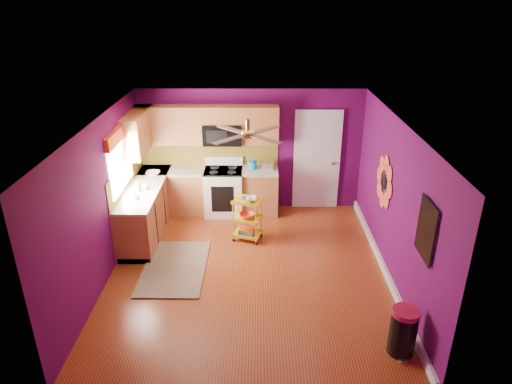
{
  "coord_description": "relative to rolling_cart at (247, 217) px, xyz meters",
  "views": [
    {
      "loc": [
        0.16,
        -6.33,
        4.25
      ],
      "look_at": [
        0.12,
        0.4,
        1.25
      ],
      "focal_mm": 32.0,
      "sensor_mm": 36.0,
      "label": 1
    }
  ],
  "objects": [
    {
      "name": "panel_door",
      "position": [
        1.39,
        1.41,
        0.57
      ],
      "size": [
        0.95,
        0.11,
        2.15
      ],
      "color": "white",
      "rests_on": "ground"
    },
    {
      "name": "room_envelope",
      "position": [
        0.07,
        -1.06,
        1.18
      ],
      "size": [
        4.54,
        5.04,
        2.52
      ],
      "color": "#52094A",
      "rests_on": "ground"
    },
    {
      "name": "counter_dish",
      "position": [
        -1.86,
        0.85,
        0.52
      ],
      "size": [
        0.27,
        0.27,
        0.07
      ],
      "primitive_type": "imported",
      "color": "white",
      "rests_on": "lower_cabinets"
    },
    {
      "name": "shag_rug",
      "position": [
        -1.19,
        -0.97,
        -0.44
      ],
      "size": [
        1.04,
        1.68,
        0.02
      ],
      "primitive_type": "cube",
      "rotation": [
        0.0,
        0.0,
        -0.01
      ],
      "color": "black",
      "rests_on": "ground"
    },
    {
      "name": "soap_bottle_b",
      "position": [
        -1.84,
        0.17,
        0.56
      ],
      "size": [
        0.12,
        0.12,
        0.15
      ],
      "primitive_type": "imported",
      "color": "white",
      "rests_on": "lower_cabinets"
    },
    {
      "name": "soap_bottle_a",
      "position": [
        -1.96,
        0.05,
        0.58
      ],
      "size": [
        0.09,
        0.09,
        0.19
      ],
      "primitive_type": "imported",
      "color": "#EA3F72",
      "rests_on": "lower_cabinets"
    },
    {
      "name": "upper_cabinetry",
      "position": [
        -1.2,
        1.12,
        1.34
      ],
      "size": [
        2.8,
        2.3,
        1.26
      ],
      "color": "brown",
      "rests_on": "ground"
    },
    {
      "name": "teal_kettle",
      "position": [
        0.08,
        1.2,
        0.57
      ],
      "size": [
        0.18,
        0.18,
        0.21
      ],
      "color": "#167DAA",
      "rests_on": "lower_cabinets"
    },
    {
      "name": "right_wall_art",
      "position": [
        2.27,
        -1.39,
        0.99
      ],
      "size": [
        0.04,
        2.74,
        1.04
      ],
      "color": "black",
      "rests_on": "ground"
    },
    {
      "name": "lower_cabinets",
      "position": [
        -1.31,
        0.76,
        -0.02
      ],
      "size": [
        2.81,
        2.31,
        0.94
      ],
      "color": "brown",
      "rests_on": "ground"
    },
    {
      "name": "left_window",
      "position": [
        -2.18,
        -0.01,
        1.28
      ],
      "size": [
        0.08,
        1.35,
        1.08
      ],
      "color": "white",
      "rests_on": "ground"
    },
    {
      "name": "toaster",
      "position": [
        0.38,
        1.18,
        0.57
      ],
      "size": [
        0.22,
        0.15,
        0.18
      ],
      "primitive_type": "cube",
      "color": "beige",
      "rests_on": "lower_cabinets"
    },
    {
      "name": "trash_can",
      "position": [
        2.02,
        -2.86,
        -0.13
      ],
      "size": [
        0.38,
        0.4,
        0.65
      ],
      "color": "black",
      "rests_on": "ground"
    },
    {
      "name": "ground",
      "position": [
        0.04,
        -1.06,
        -0.46
      ],
      "size": [
        5.0,
        5.0,
        0.0
      ],
      "primitive_type": "plane",
      "color": "maroon",
      "rests_on": "ground"
    },
    {
      "name": "rolling_cart",
      "position": [
        0.0,
        0.0,
        0.0
      ],
      "size": [
        0.57,
        0.49,
        0.89
      ],
      "color": "yellow",
      "rests_on": "ground"
    },
    {
      "name": "electric_range",
      "position": [
        -0.51,
        1.12,
        0.03
      ],
      "size": [
        0.76,
        0.66,
        1.13
      ],
      "color": "white",
      "rests_on": "ground"
    },
    {
      "name": "ceiling_fan",
      "position": [
        0.04,
        -0.86,
        1.83
      ],
      "size": [
        1.01,
        1.01,
        0.26
      ],
      "color": "#BF8C3F",
      "rests_on": "ground"
    },
    {
      "name": "counter_cup",
      "position": [
        -1.91,
        -0.27,
        0.53
      ],
      "size": [
        0.11,
        0.11,
        0.09
      ],
      "primitive_type": "imported",
      "color": "white",
      "rests_on": "lower_cabinets"
    }
  ]
}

